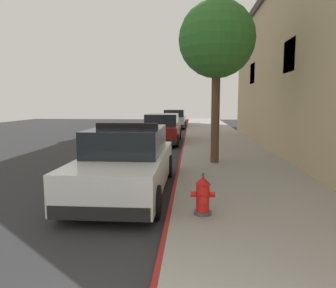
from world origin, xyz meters
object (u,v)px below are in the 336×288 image
at_px(police_cruiser, 127,162).
at_px(parked_car_dark_far, 174,119).
at_px(parked_car_silver_ahead, 162,129).
at_px(fire_hydrant, 203,196).
at_px(street_tree, 217,41).

distance_m(police_cruiser, parked_car_dark_far, 20.09).
height_order(parked_car_silver_ahead, parked_car_dark_far, same).
xyz_separation_m(fire_hydrant, street_tree, (0.57, 5.14, 3.65)).
xyz_separation_m(police_cruiser, street_tree, (2.33, 3.27, 3.41)).
height_order(parked_car_dark_far, street_tree, street_tree).
height_order(police_cruiser, parked_car_dark_far, police_cruiser).
distance_m(parked_car_silver_ahead, fire_hydrant, 11.72).
distance_m(police_cruiser, parked_car_silver_ahead, 9.70).
bearing_deg(fire_hydrant, police_cruiser, 133.10).
bearing_deg(fire_hydrant, street_tree, 83.66).
distance_m(parked_car_silver_ahead, street_tree, 7.66).
bearing_deg(police_cruiser, street_tree, 54.53).
distance_m(police_cruiser, street_tree, 5.27).
relative_size(parked_car_silver_ahead, parked_car_dark_far, 1.00).
bearing_deg(fire_hydrant, parked_car_silver_ahead, 98.89).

